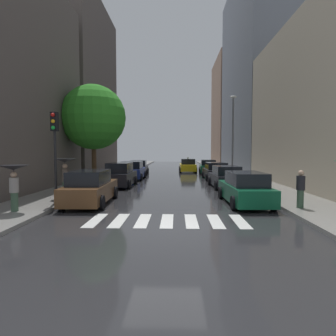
% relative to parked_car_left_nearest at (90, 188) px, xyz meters
% --- Properties ---
extents(ground_plane, '(28.00, 72.00, 0.04)m').
position_rel_parked_car_left_nearest_xyz_m(ground_plane, '(3.93, 19.13, -0.80)').
color(ground_plane, '#28282A').
extents(sidewalk_left, '(3.00, 72.00, 0.15)m').
position_rel_parked_car_left_nearest_xyz_m(sidewalk_left, '(-2.57, 19.13, -0.70)').
color(sidewalk_left, gray).
rests_on(sidewalk_left, ground).
extents(sidewalk_right, '(3.00, 72.00, 0.15)m').
position_rel_parked_car_left_nearest_xyz_m(sidewalk_right, '(10.43, 19.13, -0.70)').
color(sidewalk_right, gray).
rests_on(sidewalk_right, ground).
extents(crosswalk_stripes, '(5.85, 2.20, 0.01)m').
position_rel_parked_car_left_nearest_xyz_m(crosswalk_stripes, '(3.93, -3.48, -0.77)').
color(crosswalk_stripes, silver).
rests_on(crosswalk_stripes, ground).
extents(building_left_mid, '(6.00, 14.41, 19.22)m').
position_rel_parked_car_left_nearest_xyz_m(building_left_mid, '(-7.07, 19.10, 8.84)').
color(building_left_mid, '#564C47').
rests_on(building_left_mid, ground).
extents(building_right_near, '(6.00, 19.80, 11.58)m').
position_rel_parked_car_left_nearest_xyz_m(building_right_near, '(14.93, 5.77, 5.01)').
color(building_right_near, '#B2A38C').
rests_on(building_right_near, ground).
extents(building_right_mid, '(6.00, 19.85, 25.68)m').
position_rel_parked_car_left_nearest_xyz_m(building_right_mid, '(14.93, 25.89, 12.06)').
color(building_right_mid, slate).
rests_on(building_right_mid, ground).
extents(building_right_far, '(6.00, 13.79, 20.35)m').
position_rel_parked_car_left_nearest_xyz_m(building_right_far, '(14.93, 43.80, 9.40)').
color(building_right_far, '#8C6B56').
rests_on(building_right_far, ground).
extents(parked_car_left_nearest, '(2.09, 4.80, 1.66)m').
position_rel_parked_car_left_nearest_xyz_m(parked_car_left_nearest, '(0.00, 0.00, 0.00)').
color(parked_car_left_nearest, brown).
rests_on(parked_car_left_nearest, ground).
extents(parked_car_left_second, '(2.08, 4.12, 1.75)m').
position_rel_parked_car_left_nearest_xyz_m(parked_car_left_second, '(0.16, 6.78, 0.04)').
color(parked_car_left_second, black).
rests_on(parked_car_left_second, ground).
extents(parked_car_left_third, '(2.19, 4.21, 1.65)m').
position_rel_parked_car_left_nearest_xyz_m(parked_car_left_third, '(0.20, 12.32, -0.00)').
color(parked_car_left_third, navy).
rests_on(parked_car_left_third, ground).
extents(parked_car_left_fourth, '(2.17, 4.36, 1.56)m').
position_rel_parked_car_left_nearest_xyz_m(parked_car_left_fourth, '(0.06, 17.91, -0.04)').
color(parked_car_left_fourth, black).
rests_on(parked_car_left_fourth, ground).
extents(parked_car_right_nearest, '(2.10, 4.73, 1.59)m').
position_rel_parked_car_left_nearest_xyz_m(parked_car_right_nearest, '(7.64, 0.08, -0.03)').
color(parked_car_right_nearest, '#0C4C2D').
rests_on(parked_car_right_nearest, ground).
extents(parked_car_right_second, '(2.20, 4.36, 1.55)m').
position_rel_parked_car_left_nearest_xyz_m(parked_car_right_second, '(7.76, 6.35, -0.04)').
color(parked_car_right_second, black).
rests_on(parked_car_right_second, ground).
extents(parked_car_right_third, '(2.25, 4.68, 1.55)m').
position_rel_parked_car_left_nearest_xyz_m(parked_car_right_third, '(7.85, 12.41, -0.04)').
color(parked_car_right_third, black).
rests_on(parked_car_right_third, ground).
extents(parked_car_right_fourth, '(2.15, 4.25, 1.59)m').
position_rel_parked_car_left_nearest_xyz_m(parked_car_right_fourth, '(7.87, 19.17, -0.03)').
color(parked_car_right_fourth, '#0C4C2D').
rests_on(parked_car_right_fourth, ground).
extents(taxi_midroad, '(2.13, 4.50, 1.81)m').
position_rel_parked_car_left_nearest_xyz_m(taxi_midroad, '(5.64, 21.37, -0.01)').
color(taxi_midroad, yellow).
rests_on(taxi_midroad, ground).
extents(pedestrian_near_tree, '(1.19, 1.19, 1.89)m').
position_rel_parked_car_left_nearest_xyz_m(pedestrian_near_tree, '(-2.35, -2.63, 0.83)').
color(pedestrian_near_tree, '#38513D').
rests_on(pedestrian_near_tree, sidewalk_left).
extents(pedestrian_by_kerb, '(1.17, 1.17, 2.06)m').
position_rel_parked_car_left_nearest_xyz_m(pedestrian_by_kerb, '(-1.62, 0.91, 0.94)').
color(pedestrian_by_kerb, '#38513D').
rests_on(pedestrian_by_kerb, sidewalk_left).
extents(pedestrian_far_side, '(0.36, 0.36, 1.64)m').
position_rel_parked_car_left_nearest_xyz_m(pedestrian_far_side, '(9.63, -1.58, 0.22)').
color(pedestrian_far_side, '#38513D').
rests_on(pedestrian_far_side, sidewalk_right).
extents(street_tree_left, '(5.04, 5.04, 7.60)m').
position_rel_parked_car_left_nearest_xyz_m(street_tree_left, '(-2.23, 8.45, 4.44)').
color(street_tree_left, '#513823').
rests_on(street_tree_left, sidewalk_left).
extents(traffic_light_left_corner, '(0.30, 0.42, 4.30)m').
position_rel_parked_car_left_nearest_xyz_m(traffic_light_left_corner, '(-1.52, -0.51, 2.51)').
color(traffic_light_left_corner, black).
rests_on(traffic_light_left_corner, sidewalk_left).
extents(lamp_post_right, '(0.60, 0.28, 7.53)m').
position_rel_parked_car_left_nearest_xyz_m(lamp_post_right, '(9.48, 12.95, 3.68)').
color(lamp_post_right, '#595B60').
rests_on(lamp_post_right, sidewalk_right).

